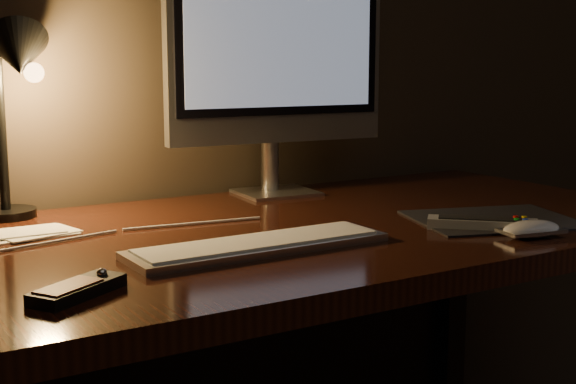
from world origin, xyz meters
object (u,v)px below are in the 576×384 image
mouse (531,232)px  media_remote (78,289)px  tv_remote (482,223)px  desk (244,291)px  keyboard (259,245)px  monitor (277,51)px  desk_lamp (16,84)px

mouse → media_remote: 0.74m
tv_remote → desk: bearing=-176.4°
keyboard → media_remote: size_ratio=3.01×
media_remote → tv_remote: bearing=-29.8°
keyboard → desk: bearing=67.7°
mouse → media_remote: (-0.74, 0.07, -0.00)m
monitor → desk: bearing=-128.2°
desk → desk_lamp: (-0.33, 0.23, 0.38)m
tv_remote → desk_lamp: bearing=-173.8°
keyboard → mouse: bearing=-21.3°
desk → tv_remote: size_ratio=9.59×
media_remote → desk_lamp: desk_lamp is taller
tv_remote → keyboard: bearing=-146.6°
tv_remote → desk_lamp: (-0.66, 0.50, 0.24)m
keyboard → monitor: bearing=55.4°
tv_remote → monitor: bearing=147.5°
desk → mouse: 0.52m
keyboard → desk_lamp: bearing=119.8°
desk → tv_remote: 0.45m
desk → keyboard: 0.25m
desk_lamp → desk: bearing=-52.4°
monitor → keyboard: (-0.28, -0.42, -0.30)m
monitor → media_remote: (-0.59, -0.51, -0.30)m
keyboard → media_remote: bearing=-163.7°
media_remote → tv_remote: (0.72, 0.02, 0.00)m
tv_remote → mouse: bearing=-31.3°
desk_lamp → tv_remote: bearing=-55.1°
tv_remote → media_remote: bearing=-134.5°
monitor → keyboard: 0.59m
desk → desk_lamp: size_ratio=4.36×
media_remote → desk: bearing=5.4°
desk_lamp → media_remote: bearing=-113.9°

